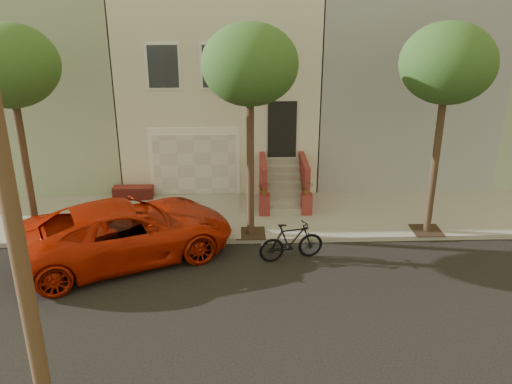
{
  "coord_description": "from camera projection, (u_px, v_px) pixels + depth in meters",
  "views": [
    {
      "loc": [
        0.6,
        -11.29,
        7.61
      ],
      "look_at": [
        1.13,
        3.0,
        1.89
      ],
      "focal_mm": 38.36,
      "sensor_mm": 36.0,
      "label": 1
    }
  ],
  "objects": [
    {
      "name": "ground",
      "position": [
        214.0,
        310.0,
        13.28
      ],
      "size": [
        90.0,
        90.0,
        0.0
      ],
      "primitive_type": "plane",
      "color": "black",
      "rests_on": "ground"
    },
    {
      "name": "tree_right",
      "position": [
        448.0,
        65.0,
        15.17
      ],
      "size": [
        2.7,
        2.57,
        6.3
      ],
      "color": "#2D2116",
      "rests_on": "sidewalk"
    },
    {
      "name": "tree_mid",
      "position": [
        250.0,
        66.0,
        14.98
      ],
      "size": [
        2.7,
        2.57,
        6.3
      ],
      "color": "#2D2116",
      "rests_on": "sidewalk"
    },
    {
      "name": "tree_left",
      "position": [
        10.0,
        67.0,
        14.75
      ],
      "size": [
        2.7,
        2.57,
        6.3
      ],
      "color": "#2D2116",
      "rests_on": "sidewalk"
    },
    {
      "name": "pickup_truck",
      "position": [
        125.0,
        231.0,
        15.43
      ],
      "size": [
        6.69,
        5.01,
        1.69
      ],
      "primitive_type": "imported",
      "rotation": [
        0.0,
        0.0,
        1.98
      ],
      "color": "#AF1D06",
      "rests_on": "ground"
    },
    {
      "name": "motorcycle",
      "position": [
        291.0,
        241.0,
        15.45
      ],
      "size": [
        1.96,
        0.95,
        1.14
      ],
      "primitive_type": "imported",
      "rotation": [
        0.0,
        0.0,
        1.8
      ],
      "color": "black",
      "rests_on": "ground"
    },
    {
      "name": "house_row",
      "position": [
        221.0,
        78.0,
        22.31
      ],
      "size": [
        33.1,
        11.7,
        7.0
      ],
      "color": "beige",
      "rests_on": "sidewalk"
    },
    {
      "name": "sidewalk",
      "position": [
        220.0,
        217.0,
        18.21
      ],
      "size": [
        40.0,
        3.7,
        0.15
      ],
      "primitive_type": "cube",
      "color": "gray",
      "rests_on": "ground"
    }
  ]
}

